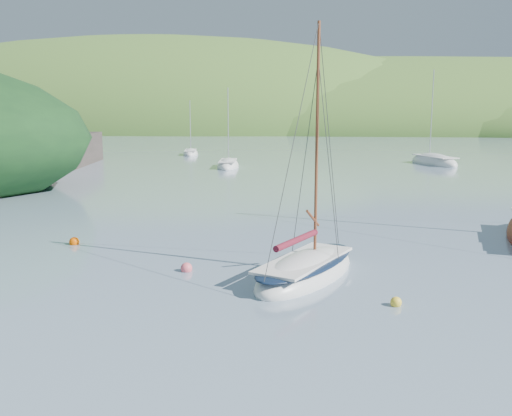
# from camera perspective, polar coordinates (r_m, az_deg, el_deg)

# --- Properties ---
(ground) EXTENTS (700.00, 700.00, 0.00)m
(ground) POSITION_cam_1_polar(r_m,az_deg,el_deg) (18.29, -0.50, -10.57)
(ground) COLOR #7589A2
(ground) RESTS_ON ground
(shoreline_hills) EXTENTS (690.00, 135.00, 56.00)m
(shoreline_hills) POSITION_cam_1_polar(r_m,az_deg,el_deg) (189.87, 4.49, 7.98)
(shoreline_hills) COLOR #395E24
(shoreline_hills) RESTS_ON ground
(daysailer_white) EXTENTS (4.85, 7.13, 10.30)m
(daysailer_white) POSITION_cam_1_polar(r_m,az_deg,el_deg) (22.15, 4.99, -6.30)
(daysailer_white) COLOR white
(daysailer_white) RESTS_ON ground
(distant_sloop_a) EXTENTS (3.08, 6.81, 9.40)m
(distant_sloop_a) POSITION_cam_1_polar(r_m,az_deg,el_deg) (62.84, -2.82, 4.23)
(distant_sloop_a) COLOR white
(distant_sloop_a) RESTS_ON ground
(distant_sloop_b) EXTENTS (5.93, 8.71, 11.75)m
(distant_sloop_b) POSITION_cam_1_polar(r_m,az_deg,el_deg) (69.36, 17.36, 4.35)
(distant_sloop_b) COLOR white
(distant_sloop_b) RESTS_ON ground
(distant_sloop_c) EXTENTS (3.14, 6.01, 8.17)m
(distant_sloop_c) POSITION_cam_1_polar(r_m,az_deg,el_deg) (80.40, -6.56, 5.41)
(distant_sloop_c) COLOR white
(distant_sloop_c) RESTS_ON ground
(mooring_buoys) EXTENTS (22.92, 8.03, 0.47)m
(mooring_buoys) POSITION_cam_1_polar(r_m,az_deg,el_deg) (24.07, -0.50, -5.21)
(mooring_buoys) COLOR yellow
(mooring_buoys) RESTS_ON ground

